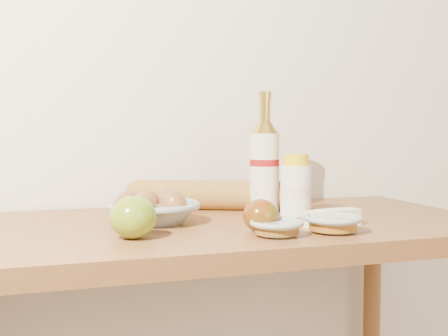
{
  "coord_description": "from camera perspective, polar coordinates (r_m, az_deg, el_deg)",
  "views": [
    {
      "loc": [
        -0.36,
        0.02,
        1.1
      ],
      "look_at": [
        0.0,
        1.15,
        1.02
      ],
      "focal_mm": 45.0,
      "sensor_mm": 36.0,
      "label": 1
    }
  ],
  "objects": [
    {
      "name": "bourbon_bottle",
      "position": [
        1.37,
        4.14,
        0.47
      ],
      "size": [
        0.09,
        0.09,
        0.29
      ],
      "rotation": [
        0.0,
        0.0,
        -0.41
      ],
      "color": "silver",
      "rests_on": "table"
    },
    {
      "name": "sugar_bowl",
      "position": [
        1.08,
        5.38,
        -6.07
      ],
      "size": [
        0.11,
        0.11,
        0.03
      ],
      "rotation": [
        0.0,
        0.0,
        0.03
      ],
      "color": "#99A7A3",
      "rests_on": "table"
    },
    {
      "name": "egg_bowl",
      "position": [
        1.22,
        -7.17,
        -4.22
      ],
      "size": [
        0.25,
        0.25,
        0.07
      ],
      "rotation": [
        0.0,
        0.0,
        0.29
      ],
      "color": "gray",
      "rests_on": "table"
    },
    {
      "name": "syrup_bowl",
      "position": [
        1.13,
        11.01,
        -5.55
      ],
      "size": [
        0.12,
        0.12,
        0.03
      ],
      "rotation": [
        0.0,
        0.0,
        -0.05
      ],
      "color": "#96A49E",
      "rests_on": "table"
    },
    {
      "name": "apple_redgreen_right",
      "position": [
        1.11,
        3.75,
        -4.85
      ],
      "size": [
        0.08,
        0.08,
        0.07
      ],
      "rotation": [
        0.0,
        0.0,
        0.09
      ],
      "color": "maroon",
      "rests_on": "table"
    },
    {
      "name": "cream_bottle",
      "position": [
        1.33,
        7.3,
        -1.92
      ],
      "size": [
        0.09,
        0.09,
        0.14
      ],
      "rotation": [
        0.0,
        0.0,
        -0.35
      ],
      "color": "white",
      "rests_on": "table"
    },
    {
      "name": "back_wall",
      "position": [
        1.55,
        -4.15,
        11.28
      ],
      "size": [
        3.5,
        0.02,
        2.6
      ],
      "primitive_type": "cube",
      "color": "silver",
      "rests_on": "ground"
    },
    {
      "name": "table",
      "position": [
        1.26,
        -0.42,
        -10.99
      ],
      "size": [
        1.2,
        0.6,
        0.9
      ],
      "color": "#925C2F",
      "rests_on": "ground"
    },
    {
      "name": "apple_yellowgreen",
      "position": [
        1.05,
        -9.21,
        -4.96
      ],
      "size": [
        0.11,
        0.11,
        0.08
      ],
      "rotation": [
        0.0,
        0.0,
        -0.34
      ],
      "color": "olive",
      "rests_on": "table"
    },
    {
      "name": "baguette",
      "position": [
        1.41,
        -1.28,
        -2.77
      ],
      "size": [
        0.43,
        0.23,
        0.07
      ],
      "rotation": [
        0.0,
        0.0,
        -0.39
      ],
      "color": "#B58237",
      "rests_on": "table"
    },
    {
      "name": "butter_stick",
      "position": [
        1.2,
        10.96,
        -5.02
      ],
      "size": [
        0.13,
        0.05,
        0.04
      ],
      "rotation": [
        0.0,
        0.0,
        0.14
      ],
      "color": "#F5EABD",
      "rests_on": "table"
    }
  ]
}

